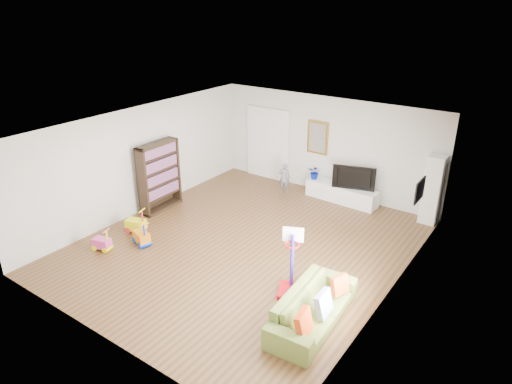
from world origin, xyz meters
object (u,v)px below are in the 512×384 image
Objects in this scene: sofa at (313,307)px; media_console at (342,193)px; basketball_hoop at (291,264)px; bookshelf at (159,176)px.

media_console is at bearing 16.01° from sofa.
sofa is 1.62× the size of basketball_hoop.
basketball_hoop is at bearing 52.85° from sofa.
sofa is 0.94m from basketball_hoop.
media_console is 4.52m from basketball_hoop.
bookshelf is 0.85× the size of sofa.
basketball_hoop reaches higher than sofa.
basketball_hoop is at bearing -73.89° from media_console.
basketball_hoop is (-0.73, 0.48, 0.34)m from sofa.
media_console is at bearing 78.40° from basketball_hoop.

